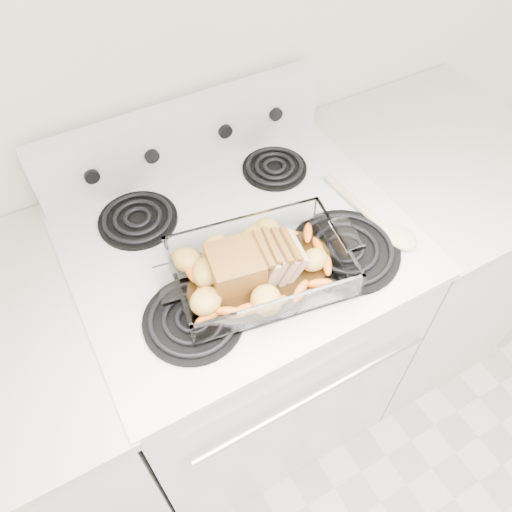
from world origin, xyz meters
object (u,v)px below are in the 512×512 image
electric_range (243,333)px  counter_left (24,442)px  counter_right (411,254)px  baking_dish (261,271)px  pork_roast (249,267)px

electric_range → counter_left: electric_range is taller
counter_right → electric_range: bearing=179.9°
electric_range → counter_right: size_ratio=1.20×
baking_dish → pork_roast: pork_roast is taller
counter_right → pork_roast: (-0.71, -0.13, 0.53)m
counter_left → pork_roast: pork_roast is taller
counter_right → pork_roast: 0.89m
counter_left → baking_dish: baking_dish is taller
counter_left → pork_roast: size_ratio=4.67×
counter_right → baking_dish: bearing=-169.0°
electric_range → pork_roast: 0.53m
electric_range → counter_left: (-0.67, -0.00, -0.02)m
counter_left → counter_right: 1.33m
electric_range → baking_dish: (-0.02, -0.13, 0.48)m
electric_range → baking_dish: bearing=-97.2°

